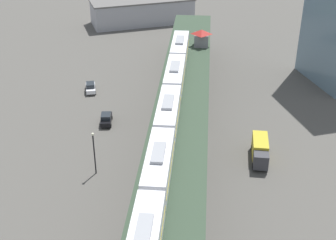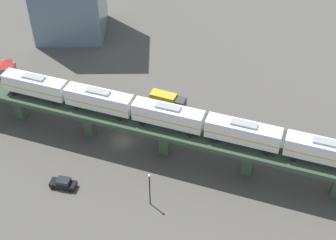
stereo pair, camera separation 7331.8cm
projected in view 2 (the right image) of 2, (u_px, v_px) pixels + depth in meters
The scene contains 7 objects.
ground_plane at pixel (122, 142), 87.09m from camera, with size 400.00×400.00×0.00m, color #4C4944.
elevated_viaduct at pixel (121, 115), 82.79m from camera, with size 39.35×89.33×7.64m.
subway_train at pixel (168, 115), 77.05m from camera, with size 23.96×59.60×4.45m.
signal_hut at pixel (5, 68), 88.94m from camera, with size 4.13×4.13×3.40m.
street_car_black at pixel (63, 183), 77.96m from camera, with size 2.72×4.69×1.89m.
delivery_truck at pixel (167, 101), 93.65m from camera, with size 4.83×7.51×3.20m.
street_lamp at pixel (150, 187), 73.17m from camera, with size 0.44×0.44×6.94m.
Camera 2 is at (-63.70, -8.00, 59.61)m, focal length 50.00 mm.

